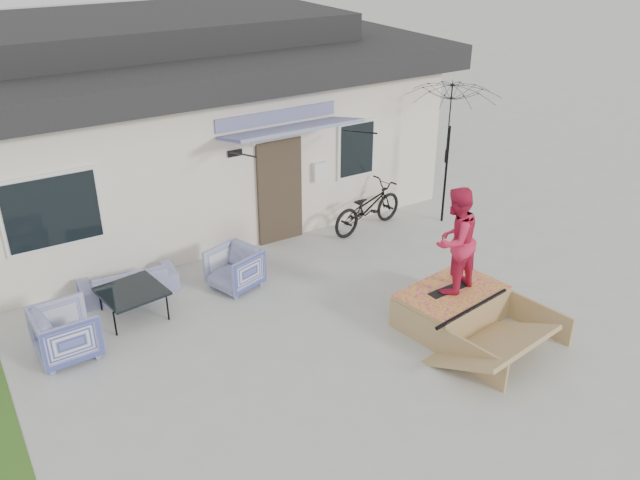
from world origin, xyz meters
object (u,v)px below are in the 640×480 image
armchair_left (66,330)px  skateboard (450,289)px  skater (455,239)px  armchair_right (234,267)px  patio_umbrella (448,143)px  loveseat (128,277)px  skate_ramp (451,306)px  coffee_table (133,303)px  bicycle (368,202)px

armchair_left → skateboard: bearing=-114.8°
skateboard → armchair_left: bearing=154.7°
skateboard → skater: size_ratio=0.46×
armchair_right → patio_umbrella: (4.97, 0.23, 1.35)m
armchair_left → armchair_right: (2.98, 0.55, -0.04)m
loveseat → skate_ramp: 5.51m
coffee_table → skater: size_ratio=0.55×
skater → patio_umbrella: bearing=-143.0°
patio_umbrella → skateboard: patio_umbrella is taller
armchair_right → skate_ramp: size_ratio=0.36×
coffee_table → bicycle: bicycle is taller
patio_umbrella → skateboard: 4.05m
armchair_right → skate_ramp: 3.78m
patio_umbrella → coffee_table: bearing=-178.3°
armchair_left → skate_ramp: size_ratio=0.40×
armchair_left → skate_ramp: bearing=-115.2°
loveseat → coffee_table: bearing=83.6°
loveseat → armchair_right: size_ratio=2.04×
skateboard → skater: bearing=0.0°
armchair_right → coffee_table: armchair_right is taller
coffee_table → patio_umbrella: 6.95m
armchair_left → armchair_right: bearing=-82.4°
armchair_right → skater: size_ratio=0.47×
loveseat → armchair_left: size_ratio=1.86×
skate_ramp → bicycle: bearing=67.3°
coffee_table → skate_ramp: size_ratio=0.43×
loveseat → skater: (4.18, -3.53, 1.15)m
coffee_table → patio_umbrella: patio_umbrella is taller
armchair_right → skateboard: (2.51, -2.76, 0.18)m
patio_umbrella → skater: 3.89m
coffee_table → skate_ramp: bearing=-33.3°
bicycle → loveseat: bearing=78.5°
bicycle → skate_ramp: size_ratio=0.84×
armchair_left → bicycle: (6.36, 1.30, 0.16)m
coffee_table → patio_umbrella: (6.78, 0.20, 1.51)m
armchair_left → skater: skater is taller
skateboard → skater: 0.89m
skate_ramp → skater: size_ratio=1.28×
armchair_left → coffee_table: size_ratio=0.92×
bicycle → patio_umbrella: (1.60, -0.52, 1.15)m
patio_umbrella → skate_ramp: (-2.45, -3.05, -1.47)m
skateboard → coffee_table: bearing=143.8°
skater → loveseat: bearing=-53.9°
armchair_right → skate_ramp: bearing=23.3°
armchair_left → patio_umbrella: (7.96, 0.78, 1.31)m
loveseat → bicycle: 5.05m
armchair_left → skater: bearing=-114.8°
skateboard → skater: skater is taller
armchair_right → patio_umbrella: bearing=74.2°
bicycle → skater: 3.73m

